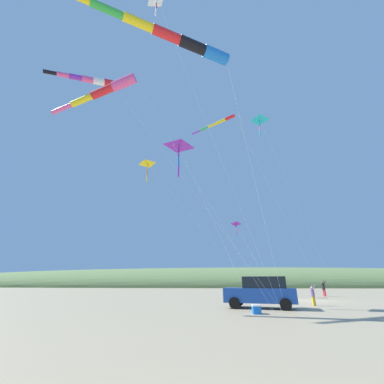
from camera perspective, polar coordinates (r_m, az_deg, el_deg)
The scene contains 16 objects.
ground_plane at distance 25.20m, azimuth 25.92°, elevation -22.17°, with size 600.00×600.00×0.00m, color tan.
dune_ridge_grassy at distance 79.14m, azimuth 11.07°, elevation -21.28°, with size 28.00×240.00×11.19m, color #6B844C.
parked_car at distance 16.99m, azimuth 16.04°, elevation -21.80°, with size 2.87×4.62×1.85m.
cooler_box at distance 14.21m, azimuth 15.04°, elevation -25.30°, with size 0.62×0.42×0.42m.
person_adult_flyer at distance 26.70m, azimuth 19.87°, elevation -20.60°, with size 0.59×0.48×1.81m.
person_child_green_jacket at distance 20.00m, azimuth 26.75°, elevation -20.85°, with size 0.42×0.47×1.34m.
person_child_grey_jacket at distance 32.79m, azimuth 28.78°, elevation -19.31°, with size 0.58×0.52×1.65m.
kite_windsock_long_streamer_right at distance 26.71m, azimuth -22.87°, elevation 23.29°, with size 3.88×17.97×20.27m.
kite_delta_rainbow_low_near at distance 19.15m, azimuth -8.09°, elevation 38.44°, with size 5.96×7.36×18.34m.
kite_windsock_black_fish_shape at distance 29.35m, azimuth 6.38°, elevation 16.05°, with size 6.68×14.09×19.50m.
kite_delta_small_distant at distance 21.59m, azimuth -3.11°, elevation 10.76°, with size 3.17×6.21×13.12m.
kite_delta_blue_topmost at distance 29.60m, azimuth 10.41°, elevation -7.53°, with size 3.73×3.46×8.32m.
kite_windsock_teal_far_right at distance 10.46m, azimuth -3.96°, elevation 32.60°, with size 11.80×8.88×10.17m.
kite_delta_white_trailing at distance 22.37m, azimuth -10.46°, elevation 6.47°, with size 6.52×10.95×11.87m.
kite_delta_magenta_far_left at distance 31.46m, azimuth 15.79°, elevation 15.99°, with size 6.48×8.66×20.33m.
kite_windsock_checkered_midright at distance 22.69m, azimuth -20.05°, elevation 21.67°, with size 2.46×16.45×17.39m.
Camera 1 is at (23.66, -8.52, 1.55)m, focal length 22.45 mm.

